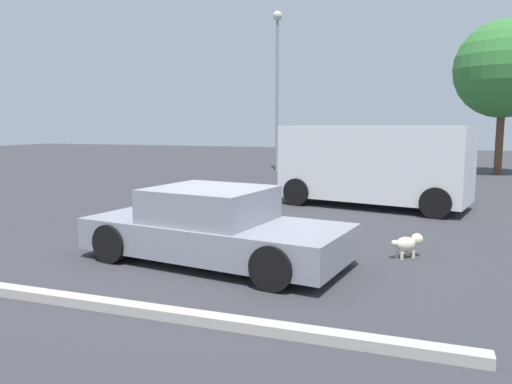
% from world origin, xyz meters
% --- Properties ---
extents(ground_plane, '(80.00, 80.00, 0.00)m').
position_xyz_m(ground_plane, '(0.00, 0.00, 0.00)').
color(ground_plane, '#38383D').
extents(sedan_foreground, '(4.56, 2.44, 1.22)m').
position_xyz_m(sedan_foreground, '(0.01, -0.12, 0.56)').
color(sedan_foreground, gray).
rests_on(sedan_foreground, ground_plane).
extents(dog, '(0.51, 0.47, 0.40)m').
position_xyz_m(dog, '(3.02, 1.19, 0.24)').
color(dog, beige).
rests_on(dog, ground_plane).
extents(van_white, '(5.23, 3.00, 2.21)m').
position_xyz_m(van_white, '(1.84, 6.39, 1.19)').
color(van_white, white).
rests_on(van_white, ground_plane).
extents(parking_curb, '(7.93, 0.20, 0.12)m').
position_xyz_m(parking_curb, '(0.00, -2.53, 0.06)').
color(parking_curb, '#B7B2A8').
rests_on(parking_curb, ground_plane).
extents(light_post_near, '(0.44, 0.44, 7.55)m').
position_xyz_m(light_post_near, '(-3.80, 15.69, 5.00)').
color(light_post_near, gray).
rests_on(light_post_near, ground_plane).
extents(tree_back_center, '(4.29, 4.29, 6.82)m').
position_xyz_m(tree_back_center, '(6.19, 17.34, 4.67)').
color(tree_back_center, brown).
rests_on(tree_back_center, ground_plane).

